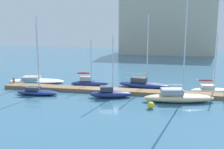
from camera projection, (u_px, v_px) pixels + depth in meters
name	position (u px, v px, depth m)	size (l,w,h in m)	color
ground_plane	(109.00, 92.00, 34.92)	(120.00, 120.00, 0.00)	#386684
dock_pier	(109.00, 91.00, 34.87)	(28.98, 1.85, 0.48)	#846647
dock_piling_near_end	(14.00, 82.00, 38.24)	(0.28, 0.28, 1.25)	#846647
sailboat_0	(36.00, 80.00, 40.30)	(8.59, 3.98, 9.80)	white
sailboat_1	(37.00, 91.00, 33.75)	(5.60, 1.90, 8.76)	navy
sailboat_2	(89.00, 82.00, 37.98)	(5.45, 2.55, 6.72)	navy
sailboat_3	(110.00, 93.00, 32.53)	(5.40, 2.83, 7.42)	navy
sailboat_4	(144.00, 84.00, 37.22)	(7.39, 3.07, 10.13)	navy
sailboat_5	(178.00, 96.00, 30.67)	(8.34, 3.52, 13.44)	beige
sailboat_6	(211.00, 89.00, 34.65)	(5.55, 2.46, 7.68)	white
mooring_buoy_yellow	(151.00, 105.00, 28.35)	(0.74, 0.74, 0.74)	yellow
harbor_building_distant	(166.00, 26.00, 76.13)	(25.83, 9.78, 15.99)	#BCB299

